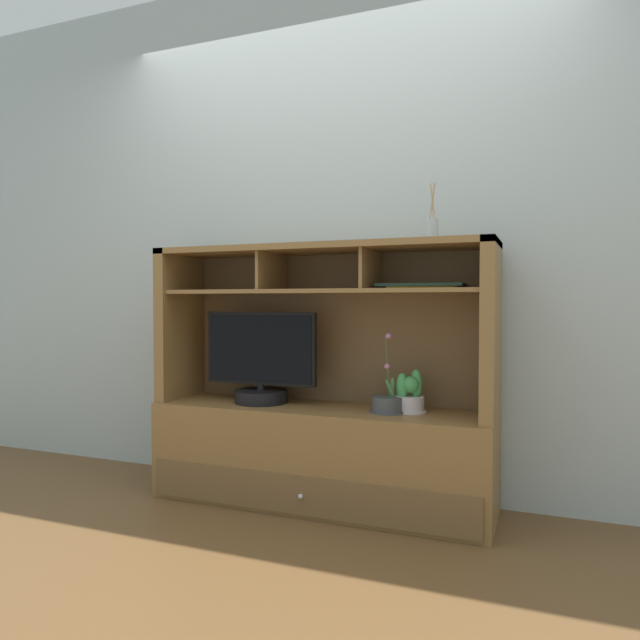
{
  "coord_description": "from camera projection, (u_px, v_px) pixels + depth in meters",
  "views": [
    {
      "loc": [
        1.05,
        -2.65,
        1.0
      ],
      "look_at": [
        0.0,
        0.0,
        0.91
      ],
      "focal_mm": 32.46,
      "sensor_mm": 36.0,
      "label": 1
    }
  ],
  "objects": [
    {
      "name": "floor_plane",
      "position": [
        320.0,
        505.0,
        2.88
      ],
      "size": [
        6.0,
        6.0,
        0.02
      ],
      "primitive_type": "cube",
      "color": "brown",
      "rests_on": "ground"
    },
    {
      "name": "back_wall",
      "position": [
        338.0,
        227.0,
        3.07
      ],
      "size": [
        6.0,
        0.02,
        2.8
      ],
      "primitive_type": "cube",
      "color": "#AAB7B8",
      "rests_on": "ground"
    },
    {
      "name": "media_console",
      "position": [
        321.0,
        424.0,
        2.87
      ],
      "size": [
        1.69,
        0.48,
        1.28
      ],
      "color": "olive",
      "rests_on": "ground"
    },
    {
      "name": "tv_monitor",
      "position": [
        261.0,
        367.0,
        2.97
      ],
      "size": [
        0.61,
        0.27,
        0.47
      ],
      "color": "black",
      "rests_on": "media_console"
    },
    {
      "name": "potted_orchid",
      "position": [
        388.0,
        404.0,
        2.71
      ],
      "size": [
        0.17,
        0.17,
        0.38
      ],
      "color": "#444749",
      "rests_on": "media_console"
    },
    {
      "name": "potted_fern",
      "position": [
        409.0,
        395.0,
        2.72
      ],
      "size": [
        0.16,
        0.16,
        0.2
      ],
      "color": "silver",
      "rests_on": "media_console"
    },
    {
      "name": "magazine_stack_left",
      "position": [
        422.0,
        286.0,
        2.69
      ],
      "size": [
        0.4,
        0.24,
        0.02
      ],
      "color": "gold",
      "rests_on": "media_console"
    },
    {
      "name": "diffuser_bottle",
      "position": [
        432.0,
        229.0,
        2.65
      ],
      "size": [
        0.05,
        0.05,
        0.27
      ],
      "color": "#AAB6BA",
      "rests_on": "media_console"
    }
  ]
}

